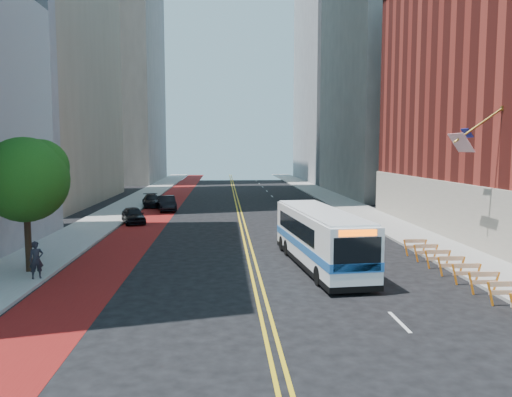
{
  "coord_description": "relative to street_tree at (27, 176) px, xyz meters",
  "views": [
    {
      "loc": [
        -1.53,
        -19.19,
        6.28
      ],
      "look_at": [
        0.22,
        8.0,
        3.54
      ],
      "focal_mm": 35.0,
      "sensor_mm": 36.0,
      "label": 1
    }
  ],
  "objects": [
    {
      "name": "car_a",
      "position": [
        2.07,
        16.92,
        -4.22
      ],
      "size": [
        2.86,
        4.35,
        1.38
      ],
      "primitive_type": "imported",
      "rotation": [
        0.0,
        0.0,
        0.33
      ],
      "color": "black",
      "rests_on": "ground"
    },
    {
      "name": "midrise_left_far",
      "position": [
        -12.76,
        71.96,
        27.59
      ],
      "size": [
        20.0,
        26.0,
        65.0
      ],
      "primitive_type": "cube",
      "color": "slate",
      "rests_on": "ground"
    },
    {
      "name": "construction_barriers",
      "position": [
        20.84,
        -2.62,
        -4.24
      ],
      "size": [
        1.42,
        10.91,
        1.0
      ],
      "color": "orange",
      "rests_on": "ground"
    },
    {
      "name": "center_line_inner",
      "position": [
        11.06,
        23.96,
        -4.91
      ],
      "size": [
        0.14,
        140.0,
        0.01
      ],
      "primitive_type": "cube",
      "color": "gold",
      "rests_on": "ground"
    },
    {
      "name": "midrise_right_far",
      "position": [
        35.24,
        71.96,
        22.59
      ],
      "size": [
        20.0,
        28.0,
        55.0
      ],
      "primitive_type": "cube",
      "color": "gray",
      "rests_on": "ground"
    },
    {
      "name": "street_tree",
      "position": [
        0.0,
        0.0,
        0.0
      ],
      "size": [
        4.2,
        4.2,
        6.7
      ],
      "color": "black",
      "rests_on": "sidewalk_left"
    },
    {
      "name": "car_c",
      "position": [
        1.94,
        28.87,
        -4.25
      ],
      "size": [
        2.82,
        4.88,
        1.33
      ],
      "primitive_type": "imported",
      "rotation": [
        0.0,
        0.0,
        0.22
      ],
      "color": "black",
      "rests_on": "ground"
    },
    {
      "name": "sidewalk_right",
      "position": [
        23.24,
        23.96,
        -4.84
      ],
      "size": [
        4.0,
        140.0,
        0.15
      ],
      "primitive_type": "cube",
      "color": "gray",
      "rests_on": "ground"
    },
    {
      "name": "ground",
      "position": [
        11.24,
        -6.04,
        -4.91
      ],
      "size": [
        160.0,
        160.0,
        0.0
      ],
      "primitive_type": "plane",
      "color": "black",
      "rests_on": "ground"
    },
    {
      "name": "transit_bus",
      "position": [
        14.78,
        0.66,
        -3.33
      ],
      "size": [
        3.44,
        11.22,
        3.04
      ],
      "rotation": [
        0.0,
        0.0,
        0.09
      ],
      "color": "white",
      "rests_on": "ground"
    },
    {
      "name": "center_line_outer",
      "position": [
        11.42,
        23.96,
        -4.91
      ],
      "size": [
        0.14,
        140.0,
        0.01
      ],
      "primitive_type": "cube",
      "color": "gold",
      "rests_on": "ground"
    },
    {
      "name": "midrise_right_near",
      "position": [
        34.24,
        41.96,
        15.09
      ],
      "size": [
        18.0,
        26.0,
        40.0
      ],
      "primitive_type": "cube",
      "color": "slate",
      "rests_on": "ground"
    },
    {
      "name": "car_b",
      "position": [
        3.94,
        25.28,
        -4.16
      ],
      "size": [
        2.47,
        4.81,
        1.51
      ],
      "primitive_type": "imported",
      "rotation": [
        0.0,
        0.0,
        0.2
      ],
      "color": "black",
      "rests_on": "ground"
    },
    {
      "name": "lane_dashes",
      "position": [
        16.04,
        31.96,
        -4.9
      ],
      "size": [
        0.14,
        98.2,
        0.01
      ],
      "color": "silver",
      "rests_on": "ground"
    },
    {
      "name": "pedestrian",
      "position": [
        0.84,
        -1.51,
        -3.87
      ],
      "size": [
        0.77,
        0.69,
        1.77
      ],
      "primitive_type": "imported",
      "rotation": [
        0.0,
        0.0,
        0.53
      ],
      "color": "black",
      "rests_on": "sidewalk_left"
    },
    {
      "name": "bus_lane_paint",
      "position": [
        3.14,
        23.96,
        -4.91
      ],
      "size": [
        3.6,
        140.0,
        0.01
      ],
      "primitive_type": "cube",
      "color": "maroon",
      "rests_on": "ground"
    },
    {
      "name": "sidewalk_left",
      "position": [
        -0.76,
        23.96,
        -4.84
      ],
      "size": [
        4.0,
        140.0,
        0.15
      ],
      "primitive_type": "cube",
      "color": "gray",
      "rests_on": "ground"
    }
  ]
}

